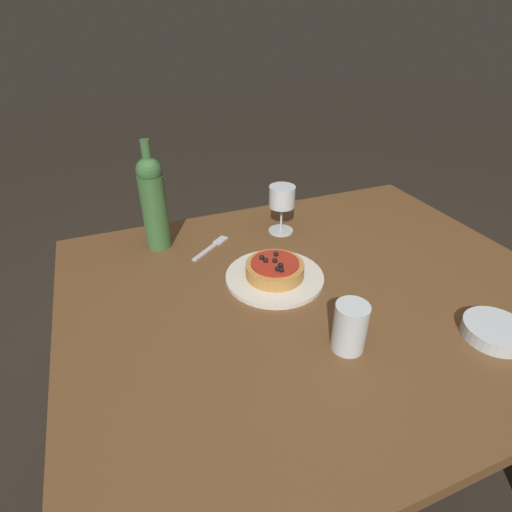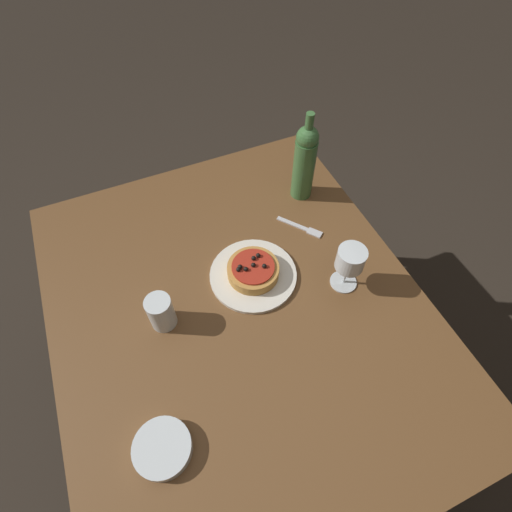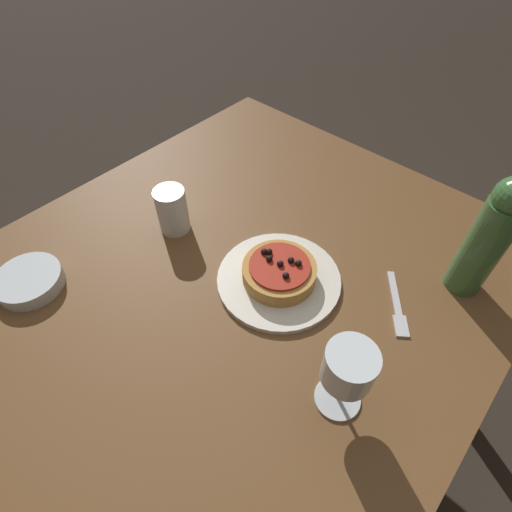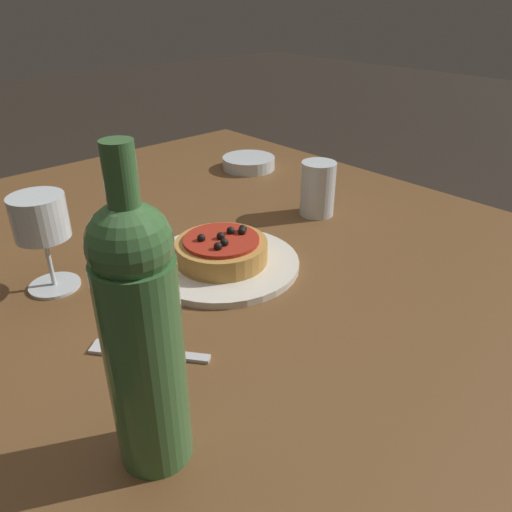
% 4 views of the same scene
% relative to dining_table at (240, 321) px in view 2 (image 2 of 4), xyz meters
% --- Properties ---
extents(ground_plane, '(14.00, 14.00, 0.00)m').
position_rel_dining_table_xyz_m(ground_plane, '(0.00, 0.00, -0.65)').
color(ground_plane, '#2D261E').
extents(dining_table, '(1.27, 1.04, 0.73)m').
position_rel_dining_table_xyz_m(dining_table, '(0.00, 0.00, 0.00)').
color(dining_table, brown).
rests_on(dining_table, ground_plane).
extents(dinner_plate, '(0.26, 0.26, 0.01)m').
position_rel_dining_table_xyz_m(dinner_plate, '(0.09, -0.08, 0.09)').
color(dinner_plate, silver).
rests_on(dinner_plate, dining_table).
extents(pizza, '(0.16, 0.16, 0.05)m').
position_rel_dining_table_xyz_m(pizza, '(0.09, -0.08, 0.11)').
color(pizza, '#BC843D').
rests_on(pizza, dinner_plate).
extents(wine_glass, '(0.08, 0.08, 0.16)m').
position_rel_dining_table_xyz_m(wine_glass, '(-0.04, -0.32, 0.20)').
color(wine_glass, silver).
rests_on(wine_glass, dining_table).
extents(wine_bottle, '(0.07, 0.07, 0.32)m').
position_rel_dining_table_xyz_m(wine_bottle, '(0.34, -0.37, 0.23)').
color(wine_bottle, '#3D6B38').
rests_on(wine_bottle, dining_table).
extents(water_cup, '(0.07, 0.07, 0.11)m').
position_rel_dining_table_xyz_m(water_cup, '(0.04, 0.21, 0.14)').
color(water_cup, silver).
rests_on(water_cup, dining_table).
extents(side_bowl, '(0.14, 0.14, 0.03)m').
position_rel_dining_table_xyz_m(side_bowl, '(-0.28, 0.30, 0.10)').
color(side_bowl, silver).
rests_on(side_bowl, dining_table).
extents(fork, '(0.14, 0.11, 0.00)m').
position_rel_dining_table_xyz_m(fork, '(0.19, -0.30, 0.08)').
color(fork, silver).
rests_on(fork, dining_table).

